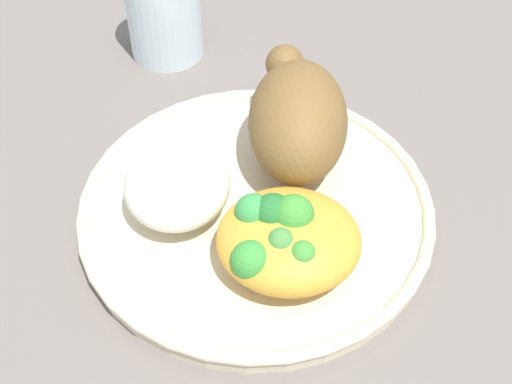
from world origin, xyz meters
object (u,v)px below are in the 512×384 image
at_px(roasted_chicken, 297,119).
at_px(mac_cheese_with_broccoli, 286,237).
at_px(plate, 256,209).
at_px(rice_pile, 177,186).
at_px(water_glass, 163,9).

distance_m(roasted_chicken, mac_cheese_with_broccoli, 0.10).
xyz_separation_m(roasted_chicken, mac_cheese_with_broccoli, (-0.10, 0.01, -0.02)).
distance_m(plate, rice_pile, 0.07).
bearing_deg(roasted_chicken, plate, 150.42).
relative_size(plate, rice_pile, 3.32).
height_order(roasted_chicken, mac_cheese_with_broccoli, roasted_chicken).
distance_m(plate, mac_cheese_with_broccoli, 0.06).
bearing_deg(water_glass, mac_cheese_with_broccoli, -155.61).
xyz_separation_m(rice_pile, water_glass, (0.22, 0.04, 0.01)).
height_order(mac_cheese_with_broccoli, water_glass, water_glass).
bearing_deg(mac_cheese_with_broccoli, plate, 23.45).
bearing_deg(plate, roasted_chicken, -29.58).
height_order(rice_pile, water_glass, water_glass).
bearing_deg(mac_cheese_with_broccoli, roasted_chicken, -3.72).
bearing_deg(roasted_chicken, mac_cheese_with_broccoli, 176.28).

